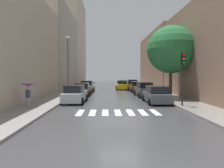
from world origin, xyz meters
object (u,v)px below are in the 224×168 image
at_px(parked_car_right_fourth, 132,84).
at_px(parked_car_right_nearest, 156,95).
at_px(parked_car_left_nearest, 75,94).
at_px(parked_car_left_third, 87,86).
at_px(parked_car_right_second, 144,90).
at_px(parked_car_left_second, 82,90).
at_px(lamp_post_left, 68,62).
at_px(parked_car_right_third, 136,87).
at_px(traffic_light_right_corner, 183,68).
at_px(taxi_midroad, 122,85).
at_px(street_tree_right, 171,50).
at_px(pedestrian_foreground, 28,89).

bearing_deg(parked_car_right_fourth, parked_car_right_nearest, -179.51).
distance_m(parked_car_left_nearest, parked_car_left_third, 11.20).
bearing_deg(parked_car_right_second, parked_car_right_fourth, -2.60).
relative_size(parked_car_left_second, lamp_post_left, 0.59).
height_order(parked_car_right_second, parked_car_right_third, parked_car_right_second).
bearing_deg(parked_car_left_third, traffic_light_right_corner, -145.92).
height_order(parked_car_right_fourth, taxi_midroad, taxi_midroad).
relative_size(parked_car_right_second, lamp_post_left, 0.56).
height_order(parked_car_left_third, lamp_post_left, lamp_post_left).
distance_m(parked_car_left_second, parked_car_right_nearest, 10.25).
relative_size(parked_car_left_second, parked_car_right_nearest, 1.00).
height_order(taxi_midroad, street_tree_right, street_tree_right).
distance_m(parked_car_right_nearest, parked_car_right_second, 5.21).
distance_m(pedestrian_foreground, lamp_post_left, 9.07).
height_order(parked_car_left_nearest, parked_car_right_second, parked_car_right_second).
distance_m(parked_car_right_second, taxi_midroad, 10.75).
height_order(taxi_midroad, lamp_post_left, lamp_post_left).
height_order(parked_car_right_second, taxi_midroad, taxi_midroad).
xyz_separation_m(parked_car_right_nearest, parked_car_right_second, (-0.13, 5.20, 0.05)).
relative_size(parked_car_left_second, taxi_midroad, 0.92).
height_order(traffic_light_right_corner, lamp_post_left, lamp_post_left).
distance_m(parked_car_right_second, street_tree_right, 5.70).
height_order(parked_car_left_nearest, taxi_midroad, taxi_midroad).
height_order(parked_car_right_fourth, traffic_light_right_corner, traffic_light_right_corner).
height_order(parked_car_left_second, lamp_post_left, lamp_post_left).
bearing_deg(taxi_midroad, parked_car_left_third, 126.52).
height_order(parked_car_right_third, taxi_midroad, taxi_midroad).
bearing_deg(parked_car_right_nearest, parked_car_right_third, 0.60).
distance_m(parked_car_left_nearest, street_tree_right, 11.54).
bearing_deg(street_tree_right, taxi_midroad, 109.12).
height_order(parked_car_left_nearest, parked_car_left_third, parked_car_left_third).
relative_size(parked_car_left_third, taxi_midroad, 0.92).
xyz_separation_m(parked_car_left_nearest, street_tree_right, (10.26, 2.50, 4.67)).
xyz_separation_m(parked_car_left_second, traffic_light_right_corner, (9.36, -9.10, 2.53)).
bearing_deg(parked_car_left_nearest, parked_car_right_second, -57.02).
distance_m(parked_car_left_nearest, taxi_midroad, 16.29).
xyz_separation_m(parked_car_left_nearest, parked_car_right_third, (7.77, 10.92, -0.03)).
bearing_deg(traffic_light_right_corner, pedestrian_foreground, -179.03).
bearing_deg(parked_car_right_second, pedestrian_foreground, 124.29).
bearing_deg(parked_car_left_third, pedestrian_foreground, 168.80).
bearing_deg(lamp_post_left, parked_car_left_nearest, -72.12).
bearing_deg(traffic_light_right_corner, taxi_midroad, 100.72).
distance_m(parked_car_right_nearest, parked_car_right_fourth, 16.99).
bearing_deg(street_tree_right, parked_car_right_nearest, -127.99).
height_order(pedestrian_foreground, traffic_light_right_corner, traffic_light_right_corner).
bearing_deg(taxi_midroad, pedestrian_foreground, 155.98).
height_order(street_tree_right, traffic_light_right_corner, street_tree_right).
xyz_separation_m(parked_car_left_third, street_tree_right, (10.20, -8.71, 4.65)).
xyz_separation_m(parked_car_left_nearest, lamp_post_left, (-1.67, 5.19, 3.49)).
relative_size(parked_car_left_nearest, parked_car_left_third, 0.99).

